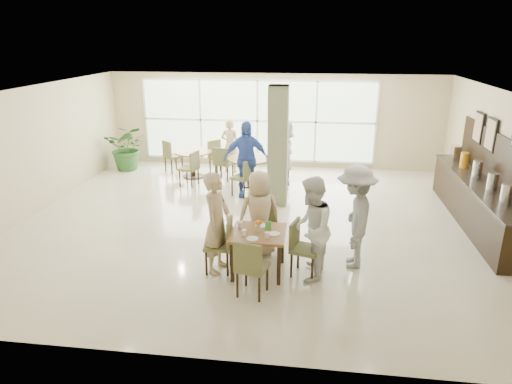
# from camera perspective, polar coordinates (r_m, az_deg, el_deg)

# --- Properties ---
(ground) EXTENTS (10.00, 10.00, 0.00)m
(ground) POSITION_cam_1_polar(r_m,az_deg,el_deg) (9.96, -0.25, -3.70)
(ground) COLOR beige
(ground) RESTS_ON ground
(room_shell) EXTENTS (10.00, 10.00, 10.00)m
(room_shell) POSITION_cam_1_polar(r_m,az_deg,el_deg) (9.43, -0.26, 5.88)
(room_shell) COLOR white
(room_shell) RESTS_ON ground
(window_bank) EXTENTS (7.00, 0.04, 7.00)m
(window_bank) POSITION_cam_1_polar(r_m,az_deg,el_deg) (13.89, 0.17, 8.88)
(window_bank) COLOR silver
(window_bank) RESTS_ON ground
(column) EXTENTS (0.45, 0.45, 2.80)m
(column) POSITION_cam_1_polar(r_m,az_deg,el_deg) (10.62, 2.76, 5.68)
(column) COLOR #606A4A
(column) RESTS_ON ground
(main_table) EXTENTS (0.90, 0.90, 0.75)m
(main_table) POSITION_cam_1_polar(r_m,az_deg,el_deg) (7.66, 0.30, -5.67)
(main_table) COLOR brown
(main_table) RESTS_ON ground
(round_table_left) EXTENTS (1.04, 1.04, 0.75)m
(round_table_left) POSITION_cam_1_polar(r_m,az_deg,el_deg) (13.06, -7.88, 4.26)
(round_table_left) COLOR brown
(round_table_left) RESTS_ON ground
(round_table_right) EXTENTS (1.16, 1.16, 0.75)m
(round_table_right) POSITION_cam_1_polar(r_m,az_deg,el_deg) (12.20, -0.87, 3.51)
(round_table_right) COLOR brown
(round_table_right) RESTS_ON ground
(chairs_main_table) EXTENTS (1.99, 1.94, 0.95)m
(chairs_main_table) POSITION_cam_1_polar(r_m,az_deg,el_deg) (7.71, 0.62, -6.91)
(chairs_main_table) COLOR brown
(chairs_main_table) RESTS_ON ground
(chairs_table_left) EXTENTS (1.98, 1.83, 0.95)m
(chairs_table_left) POSITION_cam_1_polar(r_m,az_deg,el_deg) (13.10, -7.81, 3.93)
(chairs_table_left) COLOR brown
(chairs_table_left) RESTS_ON ground
(chairs_table_right) EXTENTS (2.12, 2.00, 0.95)m
(chairs_table_right) POSITION_cam_1_polar(r_m,az_deg,el_deg) (12.24, -0.92, 3.03)
(chairs_table_right) COLOR brown
(chairs_table_right) RESTS_ON ground
(tabletop_clutter) EXTENTS (0.74, 0.75, 0.21)m
(tabletop_clutter) POSITION_cam_1_polar(r_m,az_deg,el_deg) (7.55, 0.19, -4.68)
(tabletop_clutter) COLOR white
(tabletop_clutter) RESTS_ON main_table
(buffet_counter) EXTENTS (0.64, 4.70, 1.95)m
(buffet_counter) POSITION_cam_1_polar(r_m,az_deg,el_deg) (10.73, 25.86, -0.83)
(buffet_counter) COLOR black
(buffet_counter) RESTS_ON ground
(framed_art_a) EXTENTS (0.05, 0.55, 0.70)m
(framed_art_a) POSITION_cam_1_polar(r_m,az_deg,el_deg) (10.95, 27.31, 6.40)
(framed_art_a) COLOR black
(framed_art_a) RESTS_ON ground
(framed_art_b) EXTENTS (0.05, 0.55, 0.70)m
(framed_art_b) POSITION_cam_1_polar(r_m,az_deg,el_deg) (11.69, 26.07, 7.27)
(framed_art_b) COLOR black
(framed_art_b) RESTS_ON ground
(potted_plant) EXTENTS (1.37, 1.37, 1.36)m
(potted_plant) POSITION_cam_1_polar(r_m,az_deg,el_deg) (14.17, -15.74, 5.40)
(potted_plant) COLOR #285923
(potted_plant) RESTS_ON ground
(teen_left) EXTENTS (0.54, 0.71, 1.75)m
(teen_left) POSITION_cam_1_polar(r_m,az_deg,el_deg) (7.68, -4.91, -3.83)
(teen_left) COLOR tan
(teen_left) RESTS_ON ground
(teen_far) EXTENTS (0.88, 0.67, 1.59)m
(teen_far) POSITION_cam_1_polar(r_m,az_deg,el_deg) (8.23, 0.43, -2.74)
(teen_far) COLOR tan
(teen_far) RESTS_ON ground
(teen_right) EXTENTS (0.74, 0.91, 1.75)m
(teen_right) POSITION_cam_1_polar(r_m,az_deg,el_deg) (7.47, 6.86, -4.61)
(teen_right) COLOR white
(teen_right) RESTS_ON ground
(teen_standing) EXTENTS (0.72, 1.20, 1.82)m
(teen_standing) POSITION_cam_1_polar(r_m,az_deg,el_deg) (7.97, 12.28, -3.06)
(teen_standing) COLOR gray
(teen_standing) RESTS_ON ground
(adult_a) EXTENTS (1.21, 0.83, 1.90)m
(adult_a) POSITION_cam_1_polar(r_m,az_deg,el_deg) (11.28, -1.29, 4.12)
(adult_a) COLOR #3D5EB7
(adult_a) RESTS_ON ground
(adult_b) EXTENTS (0.78, 1.71, 1.82)m
(adult_b) POSITION_cam_1_polar(r_m,az_deg,el_deg) (11.92, 3.43, 4.72)
(adult_b) COLOR white
(adult_b) RESTS_ON ground
(adult_standing) EXTENTS (0.64, 0.49, 1.58)m
(adult_standing) POSITION_cam_1_polar(r_m,az_deg,el_deg) (13.43, -3.23, 5.83)
(adult_standing) COLOR tan
(adult_standing) RESTS_ON ground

